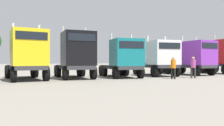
# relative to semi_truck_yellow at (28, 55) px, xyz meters

# --- Properties ---
(ground) EXTENTS (200.00, 200.00, 0.00)m
(ground) POSITION_rel_semi_truck_yellow_xyz_m (8.04, -1.23, -1.90)
(ground) COLOR gray
(semi_truck_yellow) EXTENTS (3.00, 6.57, 4.31)m
(semi_truck_yellow) POSITION_rel_semi_truck_yellow_xyz_m (0.00, 0.00, 0.00)
(semi_truck_yellow) COLOR #333338
(semi_truck_yellow) RESTS_ON ground
(semi_truck_black) EXTENTS (2.85, 5.98, 4.37)m
(semi_truck_black) POSITION_rel_semi_truck_yellow_xyz_m (3.76, -0.09, 0.07)
(semi_truck_black) COLOR #333338
(semi_truck_black) RESTS_ON ground
(semi_truck_teal) EXTENTS (3.24, 5.99, 3.89)m
(semi_truck_teal) POSITION_rel_semi_truck_yellow_xyz_m (7.83, -0.70, -0.19)
(semi_truck_teal) COLOR #333338
(semi_truck_teal) RESTS_ON ground
(semi_truck_white) EXTENTS (3.40, 6.05, 3.93)m
(semi_truck_white) POSITION_rel_semi_truck_yellow_xyz_m (11.88, -0.42, -0.14)
(semi_truck_white) COLOR #333338
(semi_truck_white) RESTS_ON ground
(semi_truck_purple) EXTENTS (2.78, 6.51, 4.06)m
(semi_truck_purple) POSITION_rel_semi_truck_yellow_xyz_m (16.16, -0.53, -0.10)
(semi_truck_purple) COLOR #333338
(semi_truck_purple) RESTS_ON ground
(visitor_in_hivis) EXTENTS (0.48, 0.48, 1.81)m
(visitor_in_hivis) POSITION_rel_semi_truck_yellow_xyz_m (10.81, -3.61, -0.85)
(visitor_in_hivis) COLOR black
(visitor_in_hivis) RESTS_ON ground
(visitor_with_camera) EXTENTS (0.56, 0.56, 1.82)m
(visitor_with_camera) POSITION_rel_semi_truck_yellow_xyz_m (12.91, -3.66, -0.85)
(visitor_with_camera) COLOR #323232
(visitor_with_camera) RESTS_ON ground
(oak_far_centre) EXTENTS (3.21, 3.21, 5.44)m
(oak_far_centre) POSITION_rel_semi_truck_yellow_xyz_m (8.35, 17.90, 1.91)
(oak_far_centre) COLOR #4C3823
(oak_far_centre) RESTS_ON ground
(oak_far_right) EXTENTS (3.01, 3.01, 4.89)m
(oak_far_right) POSITION_rel_semi_truck_yellow_xyz_m (19.11, 20.38, 1.45)
(oak_far_right) COLOR #4C3823
(oak_far_right) RESTS_ON ground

